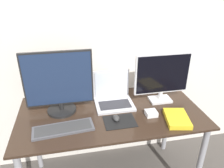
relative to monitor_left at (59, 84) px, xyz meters
The scene contains 10 objects.
wall_back 0.56m from the monitor_left, 42.44° to the left, with size 7.00×0.05×2.50m.
desk 0.52m from the monitor_left, 12.72° to the right, with size 1.43×0.73×0.77m.
monitor_left is the anchor object (origin of this frame).
monitor_right 0.83m from the monitor_left, ahead, with size 0.46×0.13×0.42m.
laptop 0.46m from the monitor_left, ahead, with size 0.31×0.26×0.26m.
keyboard 0.34m from the monitor_left, 87.50° to the right, with size 0.43×0.18×0.02m.
mousepad 0.53m from the monitor_left, 29.24° to the right, with size 0.23×0.17×0.00m.
mouse 0.50m from the monitor_left, 28.87° to the right, with size 0.05×0.08×0.04m.
book 0.92m from the monitor_left, 19.80° to the right, with size 0.21×0.26×0.04m.
power_brick 0.74m from the monitor_left, 16.52° to the right, with size 0.09×0.08×0.04m.
Camera 1 is at (-0.28, -1.07, 1.73)m, focal length 35.00 mm.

